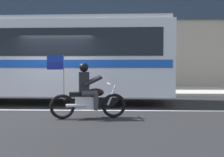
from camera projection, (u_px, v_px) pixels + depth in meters
ground_plane at (57, 107)px, 9.81m from camera, size 60.00×60.00×0.00m
sidewalk_curb at (78, 91)px, 14.90m from camera, size 28.00×3.80×0.15m
lane_center_stripe at (53, 110)px, 9.22m from camera, size 26.60×0.14×0.01m
transit_bus at (32, 55)px, 10.94m from camera, size 10.79×2.91×3.22m
motorcycle_with_rider at (87, 95)px, 7.83m from camera, size 2.17×0.73×1.78m
fire_hydrant at (21, 83)px, 14.21m from camera, size 0.22×0.30×0.75m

